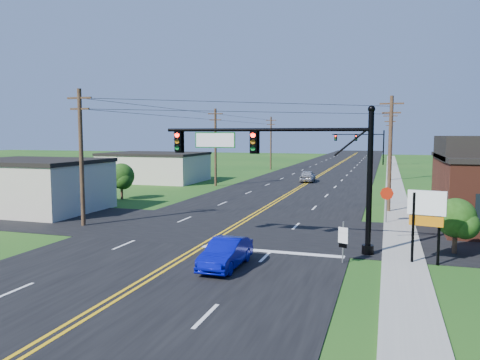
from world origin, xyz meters
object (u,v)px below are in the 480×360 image
(route_sign, at_px, (343,239))
(stop_sign, at_px, (387,197))
(signal_mast_main, at_px, (282,159))
(signal_mast_far, at_px, (361,142))
(blue_car, at_px, (226,254))

(route_sign, xyz_separation_m, stop_sign, (1.91, 10.99, 0.64))
(signal_mast_main, height_order, stop_sign, signal_mast_main)
(signal_mast_far, height_order, stop_sign, signal_mast_far)
(signal_mast_main, distance_m, signal_mast_far, 72.00)
(blue_car, bearing_deg, stop_sign, 63.96)
(blue_car, xyz_separation_m, route_sign, (5.00, 2.37, 0.51))
(signal_mast_main, bearing_deg, stop_sign, 59.40)
(signal_mast_main, xyz_separation_m, stop_sign, (5.31, 8.98, -2.95))
(signal_mast_far, distance_m, blue_car, 76.50)
(blue_car, relative_size, route_sign, 1.99)
(blue_car, distance_m, stop_sign, 15.09)
(stop_sign, bearing_deg, route_sign, -104.91)
(route_sign, height_order, stop_sign, stop_sign)
(blue_car, bearing_deg, route_sign, 26.64)
(signal_mast_main, distance_m, stop_sign, 10.84)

